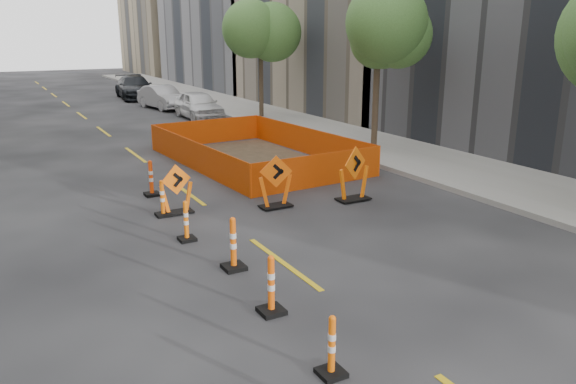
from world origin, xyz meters
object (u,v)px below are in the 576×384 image
channelizer_3 (332,346)px  channelizer_5 (233,243)px  channelizer_4 (271,285)px  parked_car_mid (162,97)px  channelizer_6 (186,221)px  channelizer_7 (162,198)px  chevron_sign_left (176,189)px  parked_car_far (135,87)px  channelizer_8 (151,178)px  chevron_sign_right (354,174)px  parked_car_near (198,105)px  chevron_sign_center (276,182)px

channelizer_3 → channelizer_5: channelizer_5 is taller
channelizer_4 → parked_car_mid: bearing=77.0°
channelizer_4 → channelizer_6: bearing=91.7°
channelizer_7 → chevron_sign_left: 0.43m
chevron_sign_left → parked_car_far: parked_car_far is taller
channelizer_8 → chevron_sign_left: chevron_sign_left is taller
chevron_sign_left → parked_car_far: (5.67, 26.68, 0.12)m
chevron_sign_right → parked_car_near: bearing=65.0°
channelizer_5 → channelizer_8: (0.02, 5.96, -0.02)m
channelizer_5 → chevron_sign_center: size_ratio=0.76×
chevron_sign_right → chevron_sign_left: bearing=145.6°
channelizer_3 → channelizer_7: (0.03, 7.95, 0.02)m
chevron_sign_left → chevron_sign_right: (4.71, -1.25, 0.11)m
chevron_sign_left → parked_car_mid: (5.77, 20.43, 0.04)m
channelizer_7 → channelizer_8: bearing=82.3°
chevron_sign_center → channelizer_8: bearing=154.1°
chevron_sign_left → channelizer_8: bearing=86.7°
channelizer_8 → chevron_sign_center: (2.61, -2.75, 0.20)m
channelizer_5 → channelizer_7: (-0.24, 3.98, -0.07)m
chevron_sign_right → parked_car_far: bearing=68.5°
channelizer_8 → chevron_sign_center: chevron_sign_center is taller
channelizer_5 → chevron_sign_right: chevron_sign_right is taller
chevron_sign_center → parked_car_near: (3.80, 16.28, 0.02)m
channelizer_4 → parked_car_near: size_ratio=0.24×
chevron_sign_left → channelizer_5: bearing=-98.7°
parked_car_far → channelizer_3: bearing=-95.6°
chevron_sign_left → channelizer_6: bearing=-108.9°
channelizer_6 → channelizer_7: channelizer_7 is taller
channelizer_7 → channelizer_8: (0.27, 1.99, 0.05)m
channelizer_6 → parked_car_far: 29.32m
channelizer_8 → channelizer_7: bearing=-97.7°
parked_car_far → parked_car_mid: bearing=-84.7°
channelizer_3 → channelizer_5: bearing=86.1°
chevron_sign_right → parked_car_near: size_ratio=0.36×
channelizer_7 → chevron_sign_center: size_ratio=0.66×
channelizer_6 → parked_car_mid: parked_car_mid is taller
channelizer_5 → chevron_sign_center: chevron_sign_center is taller
chevron_sign_left → parked_car_far: size_ratio=0.24×
chevron_sign_right → channelizer_4: bearing=-156.3°
channelizer_3 → channelizer_8: bearing=88.3°
channelizer_5 → channelizer_4: bearing=-95.1°
channelizer_3 → chevron_sign_left: chevron_sign_left is taller
channelizer_8 → chevron_sign_right: bearing=-33.7°
channelizer_3 → parked_car_near: 24.42m
channelizer_4 → channelizer_8: size_ratio=1.00×
parked_car_mid → parked_car_far: bearing=81.8°
channelizer_6 → chevron_sign_left: chevron_sign_left is taller
channelizer_4 → channelizer_8: (0.20, 7.95, 0.00)m
chevron_sign_center → parked_car_near: parked_car_near is taller
channelizer_3 → chevron_sign_left: (0.41, 7.97, 0.20)m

